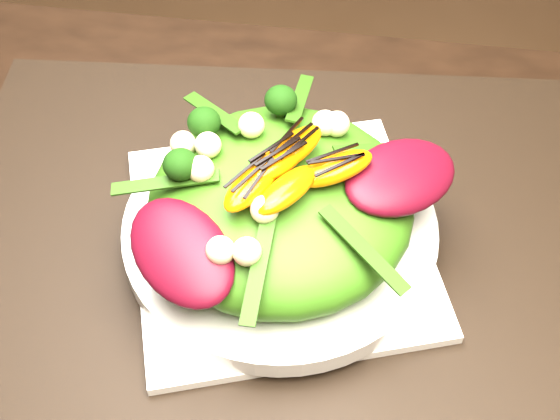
# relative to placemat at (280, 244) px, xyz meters

# --- Properties ---
(placemat) EXTENTS (0.59, 0.47, 0.00)m
(placemat) POSITION_rel_placemat_xyz_m (0.00, 0.00, 0.00)
(placemat) COLOR black
(placemat) RESTS_ON dining_table
(plate_base) EXTENTS (0.29, 0.29, 0.01)m
(plate_base) POSITION_rel_placemat_xyz_m (0.00, 0.00, 0.01)
(plate_base) COLOR white
(plate_base) RESTS_ON placemat
(salad_bowl) EXTENTS (0.26, 0.26, 0.02)m
(salad_bowl) POSITION_rel_placemat_xyz_m (0.00, 0.00, 0.02)
(salad_bowl) COLOR silver
(salad_bowl) RESTS_ON plate_base
(lettuce_mound) EXTENTS (0.25, 0.25, 0.07)m
(lettuce_mound) POSITION_rel_placemat_xyz_m (0.00, 0.00, 0.05)
(lettuce_mound) COLOR #386A13
(lettuce_mound) RESTS_ON salad_bowl
(radicchio_leaf) EXTENTS (0.11, 0.11, 0.02)m
(radicchio_leaf) POSITION_rel_placemat_xyz_m (0.09, 0.02, 0.08)
(radicchio_leaf) COLOR #440712
(radicchio_leaf) RESTS_ON lettuce_mound
(orange_segment) EXTENTS (0.06, 0.04, 0.02)m
(orange_segment) POSITION_rel_placemat_xyz_m (-0.01, 0.02, 0.09)
(orange_segment) COLOR orange
(orange_segment) RESTS_ON lettuce_mound
(broccoli_floret) EXTENTS (0.04, 0.04, 0.04)m
(broccoli_floret) POSITION_rel_placemat_xyz_m (-0.05, 0.03, 0.10)
(broccoli_floret) COLOR black
(broccoli_floret) RESTS_ON lettuce_mound
(macadamia_nut) EXTENTS (0.02, 0.02, 0.02)m
(macadamia_nut) POSITION_rel_placemat_xyz_m (0.02, -0.03, 0.09)
(macadamia_nut) COLOR beige
(macadamia_nut) RESTS_ON lettuce_mound
(balsamic_drizzle) EXTENTS (0.05, 0.02, 0.00)m
(balsamic_drizzle) POSITION_rel_placemat_xyz_m (-0.01, 0.02, 0.10)
(balsamic_drizzle) COLOR black
(balsamic_drizzle) RESTS_ON orange_segment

